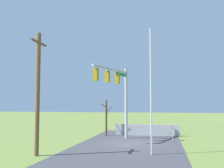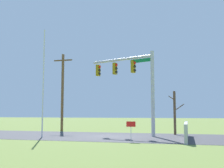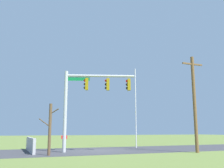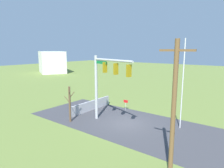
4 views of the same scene
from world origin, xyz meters
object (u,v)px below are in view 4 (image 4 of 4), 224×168
at_px(bare_tree, 70,104).
at_px(open_sign, 126,103).
at_px(utility_pole, 174,106).
at_px(distant_building, 52,62).
at_px(signal_mast, 105,77).
at_px(flagpole, 183,85).

bearing_deg(bare_tree, open_sign, -110.22).
relative_size(utility_pole, distant_building, 0.74).
relative_size(signal_mast, flagpole, 0.81).
xyz_separation_m(flagpole, utility_pole, (-1.67, 6.80, -0.03)).
height_order(flagpole, open_sign, flagpole).
bearing_deg(signal_mast, distant_building, -30.19).
bearing_deg(bare_tree, distant_building, -34.08).
distance_m(bare_tree, distant_building, 43.94).
bearing_deg(signal_mast, open_sign, -81.41).
height_order(signal_mast, utility_pole, utility_pole).
xyz_separation_m(flagpole, distant_building, (45.50, -19.75, -0.76)).
bearing_deg(bare_tree, signal_mast, -151.06).
height_order(flagpole, bare_tree, flagpole).
xyz_separation_m(open_sign, distant_building, (38.71, -18.27, 2.29)).
relative_size(open_sign, distant_building, 0.12).
bearing_deg(signal_mast, flagpole, -152.41).
bearing_deg(signal_mast, utility_pole, 155.03).
relative_size(utility_pole, bare_tree, 2.15).
xyz_separation_m(signal_mast, utility_pole, (-7.76, 3.61, -0.59)).
bearing_deg(flagpole, open_sign, -12.27).
distance_m(utility_pole, bare_tree, 11.17).
bearing_deg(distant_building, signal_mast, 177.63).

